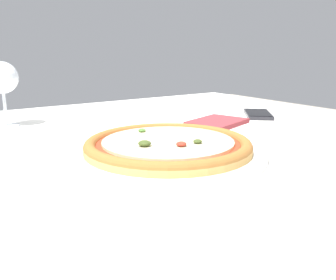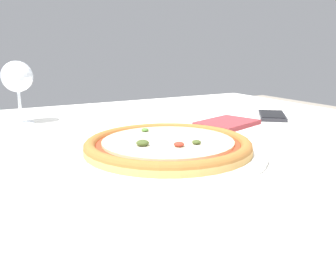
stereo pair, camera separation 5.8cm
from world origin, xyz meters
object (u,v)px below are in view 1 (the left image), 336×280
cell_phone (258,114)px  pizza_plate (168,147)px  dining_table (158,171)px  wine_glass_far_left (2,79)px

cell_phone → pizza_plate: bearing=-156.5°
dining_table → wine_glass_far_left: size_ratio=8.17×
dining_table → wine_glass_far_left: bearing=129.3°
dining_table → pizza_plate: (-0.06, -0.13, 0.10)m
wine_glass_far_left → cell_phone: wine_glass_far_left is taller
dining_table → pizza_plate: pizza_plate is taller
pizza_plate → dining_table: bearing=65.0°
dining_table → cell_phone: (0.39, 0.06, 0.08)m
dining_table → cell_phone: bearing=9.0°
dining_table → pizza_plate: 0.18m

